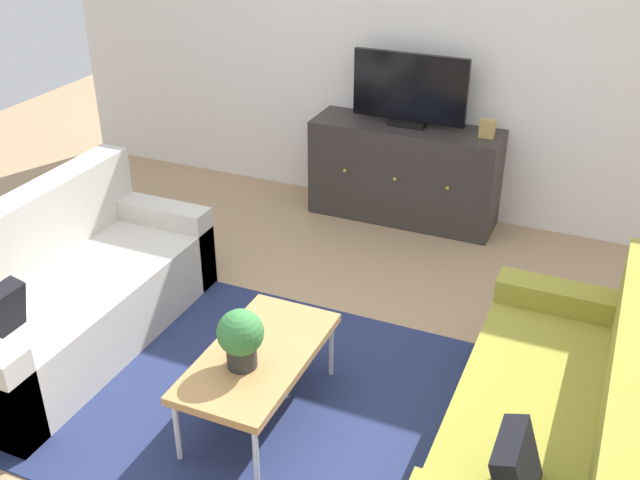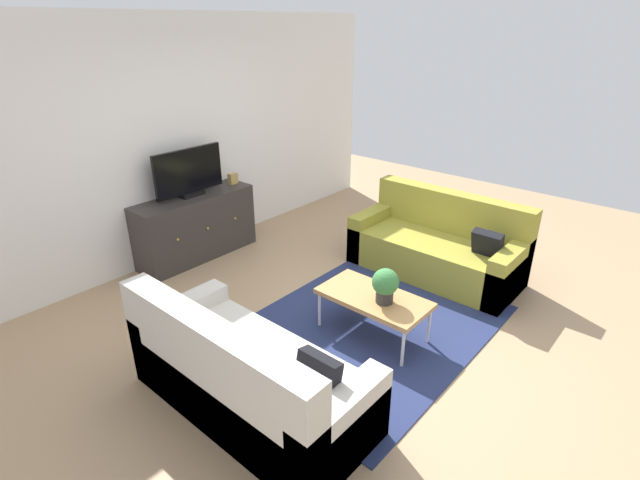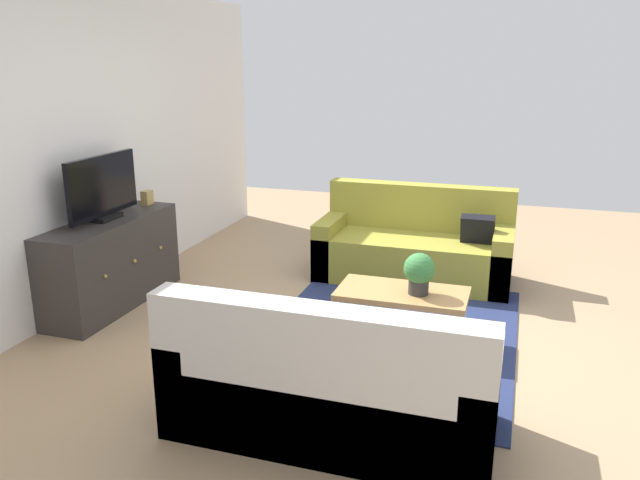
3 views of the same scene
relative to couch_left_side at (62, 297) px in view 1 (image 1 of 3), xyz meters
The scene contains 10 objects.
ground_plane 1.47m from the couch_left_side, ahead, with size 10.00×10.00×0.00m, color tan.
wall_back 3.20m from the couch_left_side, 61.57° to the left, with size 6.40×0.12×2.70m, color white.
area_rug 1.47m from the couch_left_side, ahead, with size 2.50×1.90×0.01m, color navy.
couch_left_side is the anchor object (origin of this frame).
couch_right_side 2.87m from the couch_left_side, ahead, with size 0.82×1.83×0.88m.
coffee_table 1.40m from the couch_left_side, ahead, with size 0.51×0.97×0.40m.
potted_plant 1.42m from the couch_left_side, 11.10° to the right, with size 0.23×0.23×0.31m.
tv_console 2.73m from the couch_left_side, 60.51° to the left, with size 1.45×0.47×0.76m.
flat_screen_tv 2.84m from the couch_left_side, 60.72° to the left, with size 0.87×0.16×0.54m.
mantel_clock 3.12m from the couch_left_side, 50.66° to the left, with size 0.11×0.07×0.13m, color tan.
Camera 1 is at (1.44, -2.90, 2.68)m, focal length 41.91 mm.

